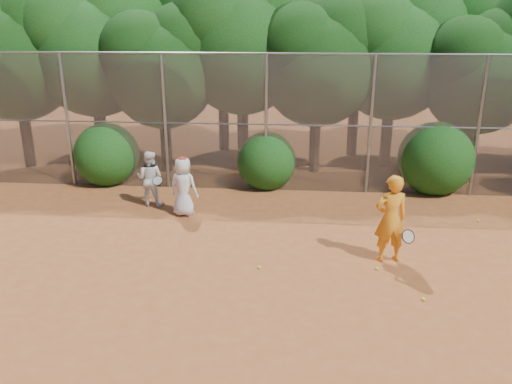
{
  "coord_description": "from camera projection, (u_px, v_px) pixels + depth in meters",
  "views": [
    {
      "loc": [
        -0.08,
        -8.36,
        4.79
      ],
      "look_at": [
        -1.0,
        2.5,
        1.1
      ],
      "focal_mm": 35.0,
      "sensor_mm": 36.0,
      "label": 1
    }
  ],
  "objects": [
    {
      "name": "ground",
      "position": [
        298.0,
        291.0,
        9.41
      ],
      "size": [
        80.0,
        80.0,
        0.0
      ],
      "primitive_type": "plane",
      "color": "#954C21",
      "rests_on": "ground"
    },
    {
      "name": "fence_back",
      "position": [
        297.0,
        123.0,
        14.43
      ],
      "size": [
        20.05,
        0.09,
        4.03
      ],
      "color": "gray",
      "rests_on": "ground"
    },
    {
      "name": "tree_0",
      "position": [
        16.0,
        51.0,
        16.5
      ],
      "size": [
        4.38,
        3.81,
        6.0
      ],
      "color": "black",
      "rests_on": "ground"
    },
    {
      "name": "tree_1",
      "position": [
        95.0,
        43.0,
        16.7
      ],
      "size": [
        4.64,
        4.03,
        6.35
      ],
      "color": "black",
      "rests_on": "ground"
    },
    {
      "name": "tree_2",
      "position": [
        163.0,
        63.0,
        16.02
      ],
      "size": [
        3.99,
        3.47,
        5.47
      ],
      "color": "black",
      "rests_on": "ground"
    },
    {
      "name": "tree_3",
      "position": [
        244.0,
        36.0,
        16.51
      ],
      "size": [
        4.89,
        4.26,
        6.7
      ],
      "color": "black",
      "rests_on": "ground"
    },
    {
      "name": "tree_4",
      "position": [
        319.0,
        57.0,
        15.94
      ],
      "size": [
        4.19,
        3.64,
        5.73
      ],
      "color": "black",
      "rests_on": "ground"
    },
    {
      "name": "tree_5",
      "position": [
        395.0,
        47.0,
        16.4
      ],
      "size": [
        4.51,
        3.92,
        6.17
      ],
      "color": "black",
      "rests_on": "ground"
    },
    {
      "name": "tree_6",
      "position": [
        481.0,
        68.0,
        15.44
      ],
      "size": [
        3.86,
        3.36,
        5.29
      ],
      "color": "black",
      "rests_on": "ground"
    },
    {
      "name": "tree_9",
      "position": [
        92.0,
        36.0,
        18.89
      ],
      "size": [
        4.83,
        4.2,
        6.62
      ],
      "color": "black",
      "rests_on": "ground"
    },
    {
      "name": "tree_10",
      "position": [
        224.0,
        28.0,
        18.59
      ],
      "size": [
        5.15,
        4.48,
        7.06
      ],
      "color": "black",
      "rests_on": "ground"
    },
    {
      "name": "tree_11",
      "position": [
        360.0,
        42.0,
        17.96
      ],
      "size": [
        4.64,
        4.03,
        6.35
      ],
      "color": "black",
      "rests_on": "ground"
    },
    {
      "name": "tree_12",
      "position": [
        484.0,
        32.0,
        18.06
      ],
      "size": [
        5.02,
        4.37,
        6.88
      ],
      "color": "black",
      "rests_on": "ground"
    },
    {
      "name": "bush_0",
      "position": [
        107.0,
        152.0,
        15.52
      ],
      "size": [
        2.0,
        2.0,
        2.0
      ],
      "primitive_type": "sphere",
      "color": "#114010",
      "rests_on": "ground"
    },
    {
      "name": "bush_1",
      "position": [
        267.0,
        158.0,
        15.15
      ],
      "size": [
        1.8,
        1.8,
        1.8
      ],
      "primitive_type": "sphere",
      "color": "#114010",
      "rests_on": "ground"
    },
    {
      "name": "bush_2",
      "position": [
        436.0,
        155.0,
        14.69
      ],
      "size": [
        2.2,
        2.2,
        2.2
      ],
      "primitive_type": "sphere",
      "color": "#114010",
      "rests_on": "ground"
    },
    {
      "name": "player_yellow",
      "position": [
        391.0,
        219.0,
        10.33
      ],
      "size": [
        0.91,
        0.63,
        1.9
      ],
      "rotation": [
        0.0,
        0.0,
        3.35
      ],
      "color": "orange",
      "rests_on": "ground"
    },
    {
      "name": "player_teen",
      "position": [
        184.0,
        186.0,
        12.91
      ],
      "size": [
        0.86,
        0.68,
        1.58
      ],
      "rotation": [
        0.0,
        0.0,
        2.87
      ],
      "color": "silver",
      "rests_on": "ground"
    },
    {
      "name": "player_white",
      "position": [
        150.0,
        178.0,
        13.66
      ],
      "size": [
        0.86,
        0.75,
        1.53
      ],
      "rotation": [
        0.0,
        0.0,
        3.03
      ],
      "color": "white",
      "rests_on": "ground"
    },
    {
      "name": "ball_0",
      "position": [
        377.0,
        268.0,
        10.2
      ],
      "size": [
        0.07,
        0.07,
        0.07
      ],
      "primitive_type": "sphere",
      "color": "#C8DD28",
      "rests_on": "ground"
    },
    {
      "name": "ball_1",
      "position": [
        423.0,
        299.0,
        9.07
      ],
      "size": [
        0.07,
        0.07,
        0.07
      ],
      "primitive_type": "sphere",
      "color": "#C8DD28",
      "rests_on": "ground"
    },
    {
      "name": "ball_3",
      "position": [
        259.0,
        267.0,
        10.24
      ],
      "size": [
        0.07,
        0.07,
        0.07
      ],
      "primitive_type": "sphere",
      "color": "#C8DD28",
      "rests_on": "ground"
    },
    {
      "name": "ball_4",
      "position": [
        478.0,
        221.0,
        12.67
      ],
      "size": [
        0.07,
        0.07,
        0.07
      ],
      "primitive_type": "sphere",
      "color": "#C8DD28",
      "rests_on": "ground"
    }
  ]
}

